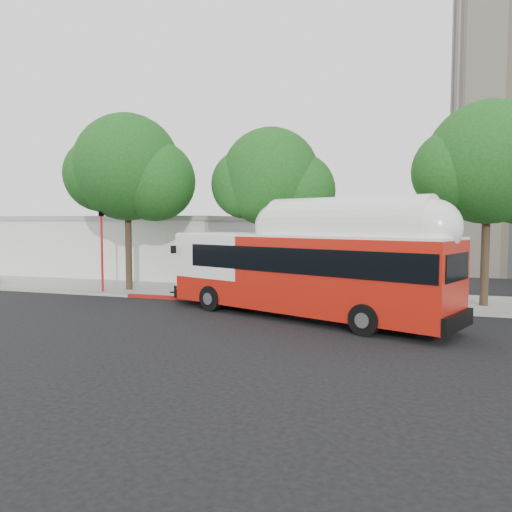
{
  "coord_description": "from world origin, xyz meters",
  "views": [
    {
      "loc": [
        6.14,
        -18.37,
        3.91
      ],
      "look_at": [
        -0.81,
        3.0,
        2.34
      ],
      "focal_mm": 35.0,
      "sensor_mm": 36.0,
      "label": 1
    }
  ],
  "objects": [
    {
      "name": "low_commercial_bldg",
      "position": [
        -14.0,
        14.0,
        2.15
      ],
      "size": [
        16.2,
        10.2,
        4.25
      ],
      "color": "silver",
      "rests_on": "ground"
    },
    {
      "name": "curb_strip",
      "position": [
        0.0,
        3.9,
        0.07
      ],
      "size": [
        60.0,
        0.3,
        0.15
      ],
      "primitive_type": "cube",
      "color": "gray",
      "rests_on": "ground"
    },
    {
      "name": "street_tree_right",
      "position": [
        9.44,
        5.86,
        6.26
      ],
      "size": [
        6.21,
        5.4,
        9.18
      ],
      "color": "#2D2116",
      "rests_on": "ground"
    },
    {
      "name": "signal_pole",
      "position": [
        -9.83,
        4.24,
        2.27
      ],
      "size": [
        0.13,
        0.42,
        4.42
      ],
      "color": "red",
      "rests_on": "ground"
    },
    {
      "name": "transit_bus",
      "position": [
        1.81,
        1.12,
        1.81
      ],
      "size": [
        12.99,
        6.95,
        3.87
      ],
      "rotation": [
        0.0,
        0.0,
        -0.38
      ],
      "color": "#B1170C",
      "rests_on": "ground"
    },
    {
      "name": "street_tree_left",
      "position": [
        -8.53,
        5.56,
        6.6
      ],
      "size": [
        6.67,
        5.8,
        9.74
      ],
      "color": "#2D2116",
      "rests_on": "ground"
    },
    {
      "name": "sidewalk",
      "position": [
        0.0,
        6.5,
        0.07
      ],
      "size": [
        60.0,
        5.0,
        0.15
      ],
      "primitive_type": "cube",
      "color": "gray",
      "rests_on": "ground"
    },
    {
      "name": "ground",
      "position": [
        0.0,
        0.0,
        0.0
      ],
      "size": [
        120.0,
        120.0,
        0.0
      ],
      "primitive_type": "plane",
      "color": "black",
      "rests_on": "ground"
    },
    {
      "name": "red_curb_segment",
      "position": [
        -3.0,
        3.9,
        0.08
      ],
      "size": [
        10.0,
        0.32,
        0.16
      ],
      "primitive_type": "cube",
      "color": "maroon",
      "rests_on": "ground"
    },
    {
      "name": "street_tree_mid",
      "position": [
        -0.59,
        6.06,
        5.91
      ],
      "size": [
        5.75,
        5.0,
        8.62
      ],
      "color": "#2D2116",
      "rests_on": "ground"
    }
  ]
}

